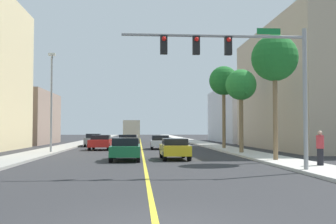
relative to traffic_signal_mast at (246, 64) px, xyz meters
The scene contains 20 objects.
ground 33.01m from the traffic_signal_mast, 97.93° to the left, with size 192.00×192.00×0.00m, color #2D2D30.
sidewalk_left 35.09m from the traffic_signal_mast, 111.51° to the left, with size 2.74×168.00×0.15m, color #9E9B93.
sidewalk_right 32.91m from the traffic_signal_mast, 83.41° to the left, with size 2.74×168.00×0.15m, color beige.
lane_marking_center 33.01m from the traffic_signal_mast, 97.93° to the left, with size 0.16×144.00×0.01m, color yellow.
building_left_far 43.72m from the traffic_signal_mast, 120.64° to the left, with size 11.22×14.26×7.00m, color gray.
building_right_near 25.37m from the traffic_signal_mast, 58.36° to the left, with size 11.30×21.49×12.22m, color tan.
building_right_far 46.46m from the traffic_signal_mast, 73.47° to the left, with size 11.14×19.11×8.31m, color silver.
traffic_signal_mast is the anchor object (origin of this frame).
street_lamp 19.31m from the traffic_signal_mast, 127.96° to the left, with size 0.56×0.28×8.00m.
palm_near 6.83m from the traffic_signal_mast, 59.92° to the left, with size 2.81×2.81×7.56m.
palm_mid 13.89m from the traffic_signal_mast, 76.39° to the left, with size 2.45×2.45×6.59m.
palm_far 21.54m from the traffic_signal_mast, 80.55° to the left, with size 2.86×2.86×8.04m.
car_green 10.54m from the traffic_signal_mast, 125.89° to the left, with size 1.86×4.47×1.43m.
car_red 23.05m from the traffic_signal_mast, 111.85° to the left, with size 2.06×3.90×1.42m.
car_yellow 9.75m from the traffic_signal_mast, 106.48° to the left, with size 1.80×4.02×1.37m.
car_gray 30.70m from the traffic_signal_mast, 109.12° to the left, with size 1.78×4.01×1.46m.
car_black 22.03m from the traffic_signal_mast, 105.52° to the left, with size 2.07×4.47×1.46m.
car_white 22.90m from the traffic_signal_mast, 96.83° to the left, with size 1.96×4.11×1.37m.
delivery_truck 43.90m from the traffic_signal_mast, 97.64° to the left, with size 2.40×8.32×3.27m.
pedestrian 6.17m from the traffic_signal_mast, 24.25° to the left, with size 0.38×0.38×1.75m.
Camera 1 is at (-0.37, -8.28, 1.97)m, focal length 43.24 mm.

